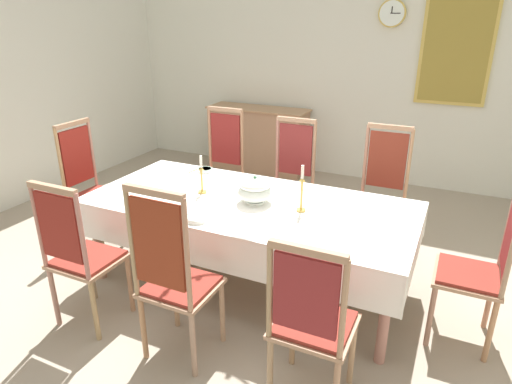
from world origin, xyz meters
TOP-DOWN VIEW (x-y plane):
  - ground at (0.00, 0.00)m, footprint 6.44×6.07m
  - back_wall at (0.00, 3.07)m, footprint 6.44×0.08m
  - dining_table at (0.00, 0.02)m, footprint 2.56×1.17m
  - tablecloth at (0.00, 0.02)m, footprint 2.58×1.19m
  - chair_south_a at (-0.82, -0.97)m, footprint 0.44×0.42m
  - chair_north_a at (-0.82, 1.02)m, footprint 0.44×0.42m
  - chair_south_b at (-0.03, -0.98)m, footprint 0.44×0.42m
  - chair_north_b at (-0.03, 1.02)m, footprint 0.44×0.42m
  - chair_south_c at (0.86, -0.97)m, footprint 0.44×0.42m
  - chair_north_c at (0.86, 1.02)m, footprint 0.44×0.42m
  - chair_head_west at (-1.69, 0.02)m, footprint 0.42×0.44m
  - chair_head_east at (1.68, 0.02)m, footprint 0.42×0.44m
  - soup_tureen at (0.05, 0.02)m, footprint 0.28×0.28m
  - candlestick_west at (-0.43, 0.02)m, footprint 0.07×0.07m
  - candlestick_east at (0.43, 0.02)m, footprint 0.07×0.07m
  - bowl_near_left at (-0.18, -0.46)m, footprint 0.16×0.16m
  - bowl_near_right at (-0.70, 0.50)m, footprint 0.14×0.14m
  - spoon_primary at (-0.29, -0.43)m, footprint 0.03×0.18m
  - spoon_secondary at (-0.80, 0.53)m, footprint 0.04×0.18m
  - sideboard at (-1.20, 2.76)m, footprint 1.44×0.48m
  - mounted_clock at (0.46, 3.00)m, footprint 0.32×0.06m
  - framed_painting at (1.23, 3.01)m, footprint 0.80×0.05m

SIDE VIEW (x-z plane):
  - ground at x=0.00m, z-range -0.04..0.00m
  - sideboard at x=-1.20m, z-range 0.00..0.91m
  - chair_south_c at x=0.86m, z-range 0.03..1.11m
  - chair_head_east at x=1.68m, z-range 0.03..1.11m
  - chair_south_a at x=-0.82m, z-range 0.02..1.14m
  - chair_north_b at x=-0.03m, z-range 0.01..1.19m
  - chair_head_west at x=-1.69m, z-range 0.01..1.21m
  - chair_north_c at x=0.86m, z-range 0.01..1.21m
  - chair_north_a at x=-0.82m, z-range 0.00..1.22m
  - chair_south_b at x=-0.03m, z-range 0.00..1.23m
  - dining_table at x=0.00m, z-range 0.30..1.03m
  - tablecloth at x=0.00m, z-range 0.52..0.82m
  - spoon_primary at x=-0.29m, z-range 0.74..0.75m
  - spoon_secondary at x=-0.80m, z-range 0.74..0.75m
  - bowl_near_right at x=-0.70m, z-range 0.74..0.77m
  - bowl_near_left at x=-0.18m, z-range 0.74..0.77m
  - soup_tureen at x=0.05m, z-range 0.73..0.96m
  - candlestick_west at x=-0.43m, z-range 0.70..1.03m
  - candlestick_east at x=0.43m, z-range 0.70..1.06m
  - back_wall at x=0.00m, z-range 0.00..3.09m
  - framed_painting at x=1.23m, z-range 1.10..2.33m
  - mounted_clock at x=0.46m, z-range 1.97..2.30m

